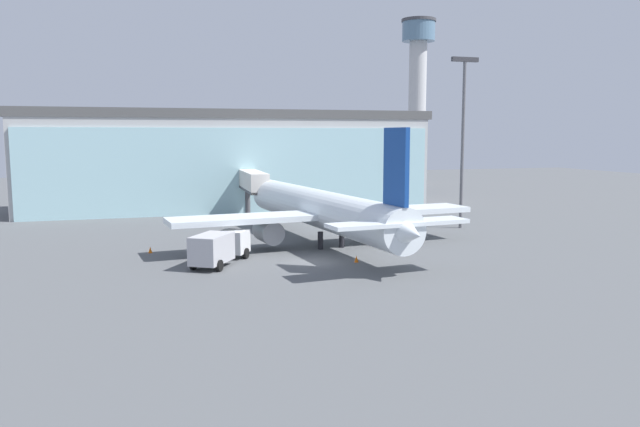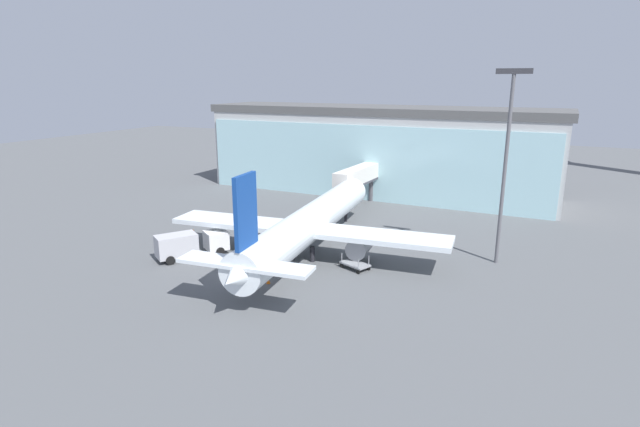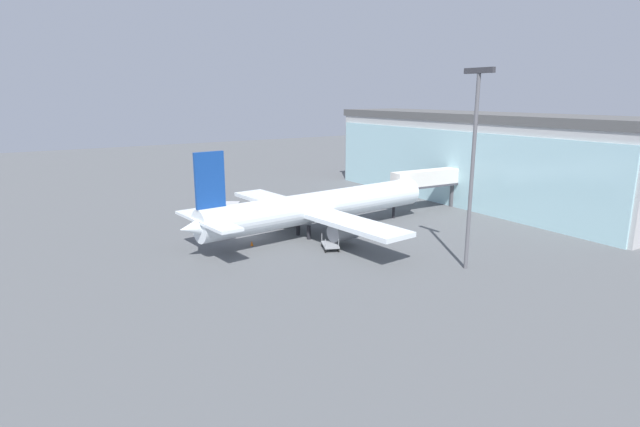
{
  "view_description": "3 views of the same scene",
  "coord_description": "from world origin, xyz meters",
  "views": [
    {
      "loc": [
        -14.7,
        -48.21,
        10.39
      ],
      "look_at": [
        3.48,
        8.58,
        2.87
      ],
      "focal_mm": 35.0,
      "sensor_mm": 36.0,
      "label": 1
    },
    {
      "loc": [
        25.42,
        -37.22,
        17.76
      ],
      "look_at": [
        5.16,
        6.27,
        4.92
      ],
      "focal_mm": 28.0,
      "sensor_mm": 36.0,
      "label": 2
    },
    {
      "loc": [
        52.64,
        -23.67,
        16.41
      ],
      "look_at": [
        5.48,
        6.59,
        3.11
      ],
      "focal_mm": 28.0,
      "sensor_mm": 36.0,
      "label": 3
    }
  ],
  "objects": [
    {
      "name": "ground",
      "position": [
        0.0,
        0.0,
        0.0
      ],
      "size": [
        240.0,
        240.0,
        0.0
      ],
      "primitive_type": "plane",
      "color": "#545659"
    },
    {
      "name": "terminal_building",
      "position": [
        -0.0,
        39.56,
        6.89
      ],
      "size": [
        56.51,
        14.24,
        13.79
      ],
      "rotation": [
        0.0,
        0.0,
        -0.02
      ],
      "color": "#B2B2B2",
      "rests_on": "ground"
    },
    {
      "name": "jet_bridge",
      "position": [
        0.97,
        28.46,
        4.51
      ],
      "size": [
        2.95,
        12.62,
        5.9
      ],
      "rotation": [
        0.0,
        0.0,
        1.51
      ],
      "color": "silver",
      "rests_on": "ground"
    },
    {
      "name": "apron_light_mast",
      "position": [
        21.55,
        13.12,
        11.16
      ],
      "size": [
        3.2,
        0.4,
        18.82
      ],
      "color": "#59595E",
      "rests_on": "ground"
    },
    {
      "name": "airplane",
      "position": [
        3.38,
        7.38,
        3.33
      ],
      "size": [
        29.64,
        35.16,
        10.93
      ],
      "rotation": [
        0.0,
        0.0,
        1.66
      ],
      "color": "white",
      "rests_on": "ground"
    },
    {
      "name": "catering_truck",
      "position": [
        -7.37,
        1.34,
        1.47
      ],
      "size": [
        5.88,
        7.29,
        2.65
      ],
      "rotation": [
        0.0,
        0.0,
        0.98
      ],
      "color": "silver",
      "rests_on": "ground"
    },
    {
      "name": "baggage_cart",
      "position": [
        9.31,
        5.44,
        0.5
      ],
      "size": [
        3.2,
        2.57,
        1.5
      ],
      "rotation": [
        0.0,
        0.0,
        5.88
      ],
      "color": "gray",
      "rests_on": "ground"
    },
    {
      "name": "safety_cone_nose",
      "position": [
        3.49,
        -1.21,
        0.28
      ],
      "size": [
        0.36,
        0.36,
        0.55
      ],
      "primitive_type": "cone",
      "color": "orange",
      "rests_on": "ground"
    },
    {
      "name": "safety_cone_wingtip",
      "position": [
        -12.46,
        8.17,
        0.28
      ],
      "size": [
        0.36,
        0.36,
        0.55
      ],
      "primitive_type": "cone",
      "color": "orange",
      "rests_on": "ground"
    }
  ]
}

